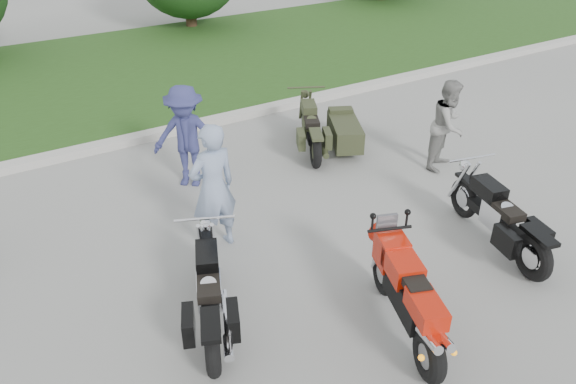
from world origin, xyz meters
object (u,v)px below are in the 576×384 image
cruiser_sidecar (331,132)px  person_grey (448,125)px  cruiser_right (502,222)px  person_stripe (213,188)px  sportbike_red (408,295)px  cruiser_left (210,298)px  person_denim (186,137)px

cruiser_sidecar → person_grey: (1.38, -1.60, 0.42)m
cruiser_right → person_stripe: bearing=161.2°
cruiser_sidecar → sportbike_red: bearing=-89.1°
sportbike_red → cruiser_sidecar: sportbike_red is taller
cruiser_sidecar → person_stripe: 3.68m
cruiser_right → person_stripe: (-3.42, 2.15, 0.51)m
sportbike_red → person_stripe: bearing=132.2°
cruiser_left → person_stripe: (0.75, 1.47, 0.53)m
cruiser_sidecar → person_grey: person_grey is taller
sportbike_red → cruiser_left: 2.27m
person_grey → cruiser_right: bearing=-142.0°
cruiser_sidecar → person_stripe: person_stripe is taller
cruiser_sidecar → person_grey: bearing=-23.3°
cruiser_left → cruiser_right: bearing=13.4°
sportbike_red → cruiser_right: size_ratio=0.88×
cruiser_left → cruiser_sidecar: bearing=61.5°
person_stripe → person_grey: person_stripe is taller
person_stripe → person_denim: size_ratio=1.08×
person_grey → person_denim: 4.57m
cruiser_left → person_grey: (5.34, 1.58, 0.39)m
cruiser_left → cruiser_sidecar: cruiser_left is taller
sportbike_red → cruiser_sidecar: (2.08, 4.46, -0.18)m
person_grey → person_denim: (-4.21, 1.78, 0.07)m
sportbike_red → cruiser_sidecar: 4.92m
cruiser_right → person_denim: person_denim is taller
person_denim → cruiser_left: bearing=-68.9°
cruiser_left → person_stripe: bearing=85.6°
cruiser_right → person_denim: size_ratio=1.26×
cruiser_right → cruiser_sidecar: cruiser_right is taller
person_denim → person_stripe: bearing=-61.7°
cruiser_right → person_stripe: size_ratio=1.17×
cruiser_left → person_denim: 3.58m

